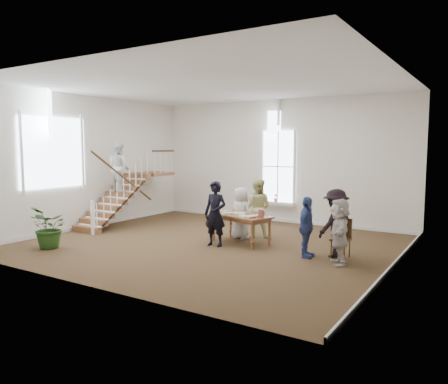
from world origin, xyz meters
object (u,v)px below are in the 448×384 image
Objects in this scene: library_table at (241,218)px; side_chair at (342,236)px; floor_plant at (50,227)px; elderly_woman at (241,213)px; person_yellow at (257,208)px; woman_cluster_a at (306,227)px; police_officer at (215,214)px; woman_cluster_c at (339,232)px; woman_cluster_b at (336,223)px.

library_table is 2.93m from side_chair.
floor_plant reaches higher than side_chair.
floor_plant is at bearing 58.80° from elderly_woman.
side_chair is at bearing 25.64° from floor_plant.
person_yellow is 2.75m from woman_cluster_a.
floor_plant is (-3.76, -3.93, -0.20)m from elderly_woman.
side_chair is at bearing 146.72° from person_yellow.
woman_cluster_a is 1.32× the size of floor_plant.
elderly_woman is at bearing 46.32° from floor_plant.
library_table is at bearing 79.20° from person_yellow.
police_officer reaches higher than library_table.
elderly_woman reaches higher than library_table.
floor_plant is 7.81m from side_chair.
person_yellow is (-0.06, 1.11, 0.15)m from library_table.
person_yellow is (0.30, 0.50, 0.12)m from elderly_woman.
person_yellow is 1.54× the size of floor_plant.
woman_cluster_b is at bearing 178.02° from woman_cluster_c.
side_chair is at bearing 16.63° from library_table.
library_table is 1.68× the size of floor_plant.
police_officer is 1.18× the size of woman_cluster_a.
floor_plant is at bearing -43.82° from woman_cluster_b.
woman_cluster_a is (2.18, -0.49, 0.02)m from library_table.
police_officer reaches higher than woman_cluster_a.
elderly_woman is 0.60m from person_yellow.
library_table is 0.81m from police_officer.
elderly_woman is 1.01× the size of woman_cluster_a.
police_officer is at bearing -117.45° from woman_cluster_c.
police_officer is at bearing 97.90° from elderly_woman.
woman_cluster_b is at bearing 144.28° from person_yellow.
person_yellow is at bearing 108.63° from library_table.
elderly_woman is 1.60× the size of side_chair.
library_table is at bearing 73.50° from woman_cluster_a.
person_yellow reaches higher than elderly_woman.
woman_cluster_b is 1.76× the size of side_chair.
woman_cluster_a is at bearing 24.28° from floor_plant.
police_officer reaches higher than woman_cluster_b.
police_officer reaches higher than woman_cluster_c.
elderly_woman is 2.77m from woman_cluster_a.
woman_cluster_c reaches higher than library_table.
police_officer is 1.86× the size of side_chair.
person_yellow is 6.02m from floor_plant.
floor_plant is (-4.12, -3.33, -0.17)m from library_table.
woman_cluster_c is at bearing -2.72° from police_officer.
elderly_woman is at bearing -137.35° from woman_cluster_c.
woman_cluster_c reaches higher than woman_cluster_a.
floor_plant is at bearing -145.75° from police_officer.
woman_cluster_b reaches higher than woman_cluster_c.
police_officer is 3.54m from woman_cluster_c.
police_officer is at bearing -163.76° from side_chair.
police_officer is at bearing -58.72° from woman_cluster_b.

